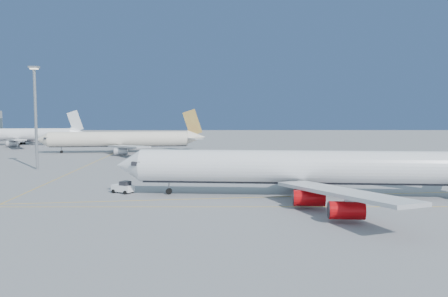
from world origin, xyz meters
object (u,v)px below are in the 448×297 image
pushback_tug (123,187)px  airliner_third (21,135)px  airliner_virgin (306,168)px  airliner_etihad (123,139)px  light_mast (35,109)px

pushback_tug → airliner_third: bearing=148.6°
airliner_virgin → airliner_third: bearing=134.9°
airliner_etihad → pushback_tug: (17.29, -86.03, -3.84)m
airliner_third → pushback_tug: (69.68, -120.88, -3.56)m
airliner_etihad → light_mast: size_ratio=2.21×
light_mast → pushback_tug: bearing=-49.9°
airliner_etihad → pushback_tug: 87.84m
airliner_virgin → airliner_etihad: 104.66m
pushback_tug → airliner_virgin: bearing=23.0°
airliner_virgin → pushback_tug: 37.14m
airliner_etihad → airliner_third: airliner_etihad is taller
pushback_tug → airliner_etihad: bearing=130.0°
airliner_etihad → pushback_tug: size_ratio=12.80×
airliner_etihad → pushback_tug: airliner_etihad is taller
airliner_virgin → light_mast: 80.16m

